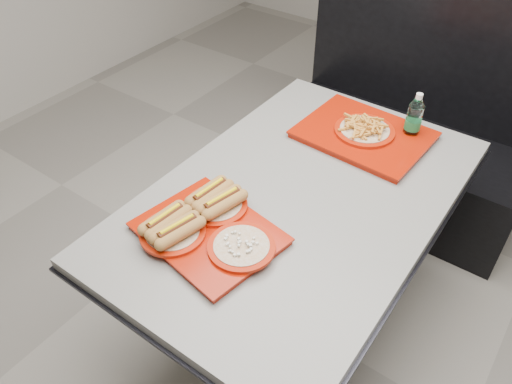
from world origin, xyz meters
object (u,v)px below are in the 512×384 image
Objects in this scene: diner_table at (297,227)px; tray_far at (364,132)px; booth_bench at (406,133)px; tray_near at (206,225)px; water_bottle at (414,119)px.

tray_far reaches higher than diner_table.
tray_near is (-0.14, -1.43, 0.38)m from booth_bench.
tray_far is 2.55× the size of water_bottle.
water_bottle is (0.18, 0.55, 0.25)m from diner_table.
diner_table is 2.98× the size of tray_near.
tray_near is 0.79m from tray_far.
booth_bench is 2.84× the size of tray_near.
tray_far is at bearing -87.72° from booth_bench.
water_bottle is at bearing 35.78° from tray_far.
booth_bench reaches higher than tray_far.
tray_near is at bearing -109.65° from water_bottle.
booth_bench is 1.49m from tray_near.
booth_bench reaches higher than water_bottle.
booth_bench is at bearing 107.77° from water_bottle.
booth_bench is at bearing 84.44° from tray_near.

